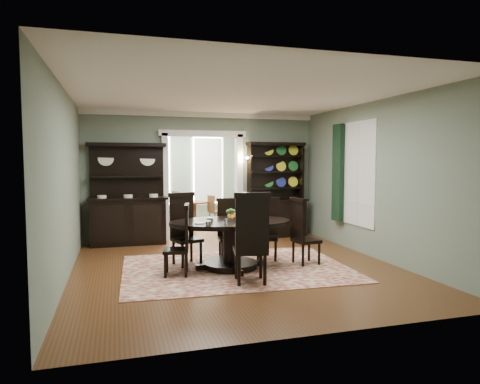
{
  "coord_description": "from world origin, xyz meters",
  "views": [
    {
      "loc": [
        -1.99,
        -7.05,
        1.88
      ],
      "look_at": [
        0.23,
        0.6,
        1.28
      ],
      "focal_mm": 32.0,
      "sensor_mm": 36.0,
      "label": 1
    }
  ],
  "objects_px": {
    "dining_table": "(230,235)",
    "parlor_table": "(195,210)",
    "welsh_dresser": "(276,202)",
    "sideboard": "(128,209)"
  },
  "relations": [
    {
      "from": "dining_table",
      "to": "parlor_table",
      "type": "bearing_deg",
      "value": 90.89
    },
    {
      "from": "welsh_dresser",
      "to": "dining_table",
      "type": "bearing_deg",
      "value": -129.56
    },
    {
      "from": "dining_table",
      "to": "welsh_dresser",
      "type": "distance_m",
      "value": 3.34
    },
    {
      "from": "sideboard",
      "to": "welsh_dresser",
      "type": "xyz_separation_m",
      "value": [
        3.54,
        0.01,
        0.05
      ]
    },
    {
      "from": "dining_table",
      "to": "sideboard",
      "type": "distance_m",
      "value": 3.18
    },
    {
      "from": "welsh_dresser",
      "to": "parlor_table",
      "type": "xyz_separation_m",
      "value": [
        -1.69,
        1.95,
        -0.37
      ]
    },
    {
      "from": "sideboard",
      "to": "parlor_table",
      "type": "height_order",
      "value": "sideboard"
    },
    {
      "from": "dining_table",
      "to": "parlor_table",
      "type": "height_order",
      "value": "dining_table"
    },
    {
      "from": "sideboard",
      "to": "welsh_dresser",
      "type": "distance_m",
      "value": 3.54
    },
    {
      "from": "dining_table",
      "to": "sideboard",
      "type": "height_order",
      "value": "sideboard"
    }
  ]
}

